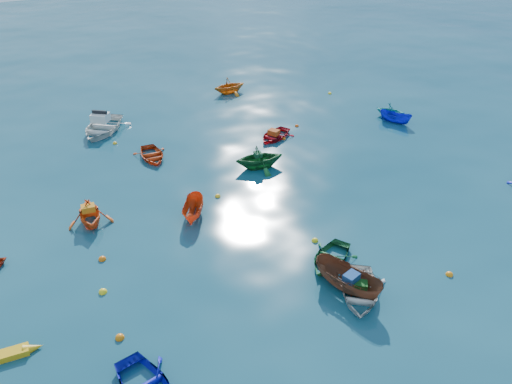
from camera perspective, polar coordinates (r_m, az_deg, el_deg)
ground at (r=25.93m, az=5.94°, el=-5.56°), size 160.00×160.00×0.00m
dinghy_white_near at (r=23.10m, az=11.67°, el=-11.50°), size 4.15×4.22×0.72m
sampan_brown_mid at (r=23.26m, az=10.34°, el=-10.97°), size 2.04×3.71×1.36m
dinghy_orange_w at (r=28.56m, az=-18.32°, el=-3.37°), size 2.90×3.21×1.48m
dinghy_green_e at (r=24.72m, az=8.39°, el=-7.85°), size 3.65×3.25×0.62m
dinghy_cyan_se at (r=41.90m, az=15.03°, el=8.33°), size 2.80×2.93×1.20m
sampan_orange_n at (r=27.85m, az=-7.10°, el=-2.79°), size 2.44×2.87×1.07m
dinghy_green_n at (r=32.59m, az=0.38°, el=2.81°), size 3.71×3.41×1.65m
dinghy_red_ne at (r=36.73m, az=2.12°, el=6.18°), size 3.68×3.23×0.63m
sampan_blue_far at (r=40.85m, az=15.57°, el=7.67°), size 1.83×2.74×0.99m
dinghy_red_far at (r=34.53m, az=-11.77°, el=3.82°), size 2.67×3.40×0.64m
dinghy_orange_far at (r=45.71m, az=-3.04°, el=11.23°), size 3.00×2.61×1.55m
motorboat_white at (r=39.50m, az=-17.11°, el=6.62°), size 5.68×5.79×1.58m
tarp_green_a at (r=22.84m, az=11.81°, el=-10.37°), size 0.80×0.79×0.31m
tarp_blue_a at (r=22.66m, az=10.85°, el=-9.54°), size 0.78×0.65×0.33m
tarp_orange_a at (r=28.13m, az=-18.63°, el=-1.77°), size 0.79×0.66×0.34m
tarp_green_b at (r=32.12m, az=0.22°, el=4.31°), size 0.58×0.68×0.28m
tarp_orange_b at (r=36.45m, az=2.05°, el=6.84°), size 0.83×0.92×0.37m
buoy_or_a at (r=21.58m, az=-15.29°, el=-15.81°), size 0.38×0.38×0.38m
buoy_ye_a at (r=25.95m, az=6.74°, el=-5.58°), size 0.35×0.35×0.35m
buoy_or_b at (r=25.36m, az=21.21°, el=-8.83°), size 0.35×0.35×0.35m
buoy_ye_b at (r=23.80m, az=-17.08°, el=-10.91°), size 0.38×0.38×0.38m
buoy_or_c at (r=25.69m, az=-17.16°, el=-7.39°), size 0.38×0.38×0.38m
buoy_ye_c at (r=29.51m, az=-4.39°, el=-0.53°), size 0.33×0.33×0.33m
buoy_or_d at (r=36.62m, az=3.18°, el=6.08°), size 0.31×0.31×0.31m
buoy_ye_d at (r=37.24m, az=-15.82°, el=5.34°), size 0.31×0.31×0.31m
buoy_or_e at (r=38.80m, az=4.69°, el=7.49°), size 0.31×0.31×0.31m
buoy_ye_e at (r=45.95m, az=8.43°, el=11.05°), size 0.33×0.33×0.33m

